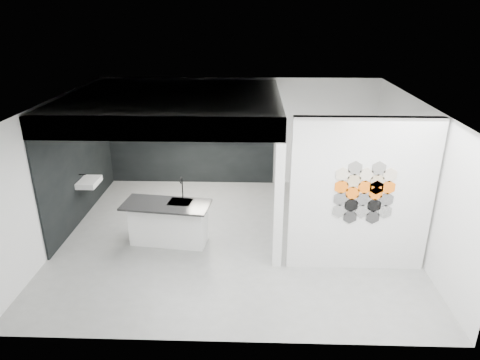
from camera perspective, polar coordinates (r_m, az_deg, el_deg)
name	(u,v)px	position (r m, az deg, el deg)	size (l,w,h in m)	color
floor	(235,237)	(8.95, -0.71, -7.58)	(7.00, 6.00, 0.01)	gray
partition_panel	(361,197)	(7.64, 15.81, -2.13)	(2.45, 0.15, 2.80)	silver
bay_clad_back	(190,140)	(11.34, -6.67, 5.29)	(4.40, 0.04, 2.35)	black
bay_clad_left	(80,165)	(10.11, -20.55, 1.88)	(0.04, 4.00, 2.35)	black
bulkhead	(174,104)	(9.12, -8.82, 9.96)	(4.40, 4.00, 0.40)	silver
corner_column	(279,207)	(7.52, 5.17, -3.62)	(0.16, 0.16, 2.35)	silver
fascia_beam	(153,129)	(7.29, -11.46, 6.73)	(4.40, 0.16, 0.40)	silver
wall_basin	(89,182)	(9.96, -19.48, -0.28)	(0.40, 0.60, 0.12)	silver
display_shelf	(193,137)	(11.19, -6.27, 5.75)	(3.00, 0.15, 0.04)	black
kitchen_island	(169,222)	(8.66, -9.50, -5.52)	(1.76, 0.94, 1.36)	silver
stockpot	(156,132)	(11.33, -11.10, 6.31)	(0.25, 0.25, 0.20)	black
kettle	(241,133)	(11.06, 0.14, 6.25)	(0.20, 0.20, 0.17)	black
glass_bowl	(245,134)	(11.06, 0.70, 6.09)	(0.15, 0.15, 0.11)	gray
glass_vase	(245,134)	(11.06, 0.70, 6.20)	(0.11, 0.11, 0.15)	gray
bottle_dark	(172,133)	(11.25, -9.02, 6.27)	(0.07, 0.07, 0.18)	black
utensil_cup	(155,134)	(11.36, -11.29, 6.05)	(0.08, 0.08, 0.09)	black
hex_tile_cluster	(365,193)	(7.54, 16.28, -1.67)	(1.04, 0.02, 1.16)	silver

